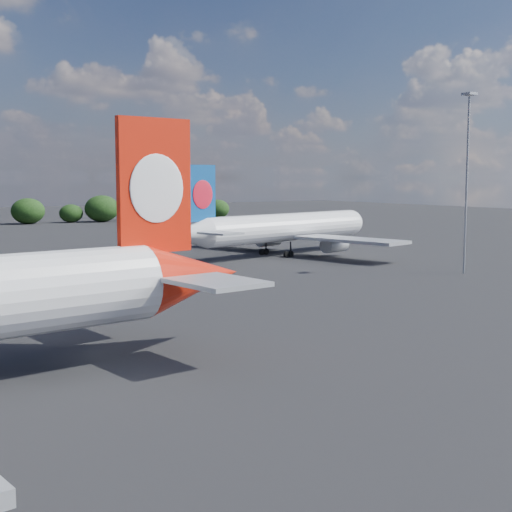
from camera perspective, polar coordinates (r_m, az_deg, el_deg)
china_southern_airliner at (r=123.15m, az=1.88°, el=2.20°), size 46.82×44.81×15.41m
floodlight_mast_near at (r=103.65m, az=16.55°, el=7.39°), size 1.60×1.60×25.04m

